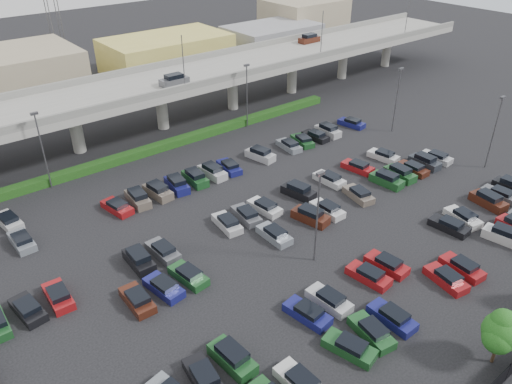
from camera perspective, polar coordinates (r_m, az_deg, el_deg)
ground at (r=57.06m, az=1.03°, el=-3.87°), size 280.00×280.00×0.00m
overpass at (r=78.61m, az=-14.32°, el=10.85°), size 150.00×13.00×15.80m
hedge at (r=75.19m, az=-11.22°, el=5.00°), size 66.00×1.60×1.10m
fence at (r=44.21m, az=26.13°, el=-18.75°), size 70.00×0.10×2.00m
tree_row at (r=43.24m, az=25.69°, el=-14.92°), size 65.07×3.66×5.94m
parked_cars at (r=54.61m, az=3.52°, el=-4.93°), size 63.07×41.66×1.67m
light_poles at (r=53.01m, az=-3.74°, el=1.09°), size 66.90×48.38×10.30m
distant_buildings at (r=110.54m, az=-15.09°, el=14.59°), size 138.00×24.00×9.00m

